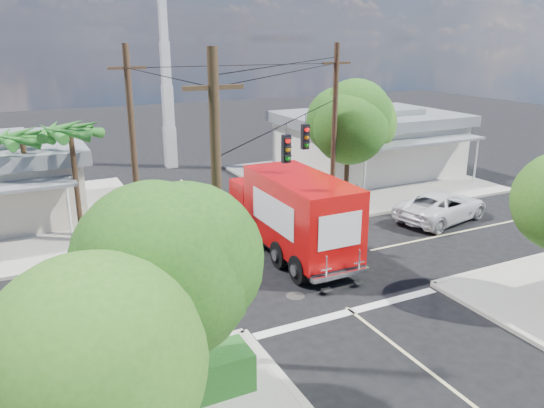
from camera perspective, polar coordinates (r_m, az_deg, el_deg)
ground at (r=22.48m, az=2.28°, el=-6.73°), size 120.00×120.00×0.00m
sidewalk_ne at (r=36.70m, az=9.13°, el=2.78°), size 14.12×14.12×0.14m
sidewalk_nw at (r=30.28m, az=-26.89°, el=-2.08°), size 14.12×14.12×0.14m
road_markings at (r=21.32m, az=4.18°, el=-8.16°), size 32.00×32.00×0.01m
building_ne at (r=38.01m, az=10.36°, el=6.70°), size 11.80×10.20×4.50m
radio_tower at (r=39.54m, az=-11.23°, el=11.92°), size 0.80×0.80×17.00m
tree_sw_front at (r=11.87m, az=-9.95°, el=-6.98°), size 3.88×3.78×6.03m
tree_sw_back at (r=9.54m, az=-20.37°, el=-17.42°), size 3.56×3.42×5.41m
tree_ne_front at (r=30.39m, az=8.33°, el=8.85°), size 4.21×4.14×6.66m
tree_ne_back at (r=33.74m, az=9.85°, el=8.61°), size 3.77×3.66×5.82m
palm_nw_front at (r=25.93m, az=-20.86°, el=7.07°), size 3.01×3.08×5.59m
palm_nw_back at (r=27.36m, az=-25.29°, el=6.24°), size 3.01×3.08×5.19m
utility_poles at (r=21.74m, az=-3.29°, el=5.40°), size 12.00×10.68×9.00m
picket_fence at (r=15.16m, az=-14.50°, el=-17.33°), size 5.94×0.06×1.00m
hedge_sw at (r=14.48m, az=-14.59°, el=-19.13°), size 6.20×1.20×1.10m
vending_boxes at (r=30.42m, az=7.49°, el=1.02°), size 1.90×0.50×1.10m
delivery_truck at (r=23.23m, az=2.14°, el=-0.98°), size 2.78×8.52×3.67m
parked_car at (r=29.18m, az=17.80°, el=-0.21°), size 6.06×3.79×1.56m
pedestrian at (r=14.30m, az=-11.01°, el=-17.75°), size 0.76×0.65×1.76m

